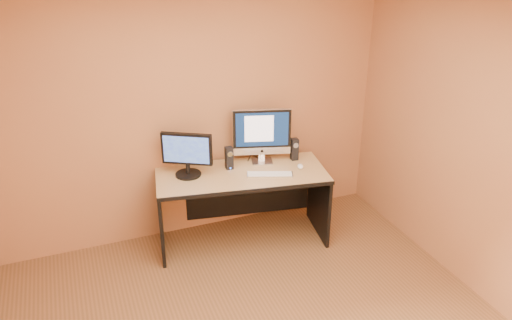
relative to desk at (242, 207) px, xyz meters
name	(u,v)px	position (x,y,z in m)	size (l,w,h in m)	color
walls	(272,208)	(-0.36, -1.58, 0.92)	(4.00, 4.00, 2.60)	#9D673F
desk	(242,207)	(0.00, 0.00, 0.00)	(1.66, 0.73, 0.77)	tan
imac	(262,136)	(0.29, 0.17, 0.67)	(0.59, 0.22, 0.57)	silver
second_monitor	(187,155)	(-0.50, 0.14, 0.60)	(0.50, 0.25, 0.44)	black
speaker_left	(229,158)	(-0.08, 0.15, 0.50)	(0.07, 0.07, 0.23)	black
speaker_right	(294,149)	(0.62, 0.11, 0.50)	(0.07, 0.07, 0.23)	black
keyboard	(270,174)	(0.24, -0.14, 0.39)	(0.45, 0.12, 0.02)	silver
mouse	(300,166)	(0.59, -0.11, 0.40)	(0.06, 0.11, 0.04)	white
cable_a	(257,157)	(0.28, 0.29, 0.39)	(0.01, 0.01, 0.23)	black
cable_b	(250,157)	(0.21, 0.31, 0.39)	(0.01, 0.01, 0.19)	black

